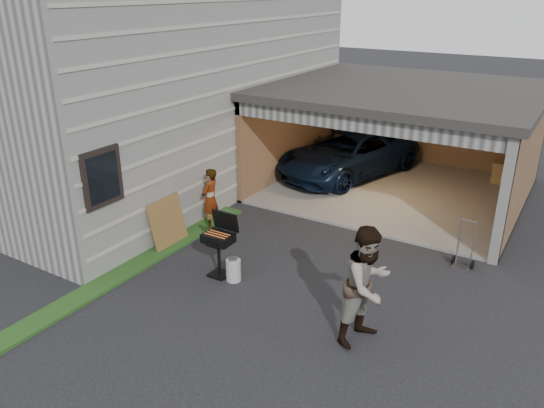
% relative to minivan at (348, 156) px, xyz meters
% --- Properties ---
extents(ground, '(80.00, 80.00, 0.00)m').
position_rel_minivan_xyz_m(ground, '(0.88, -6.90, -0.65)').
color(ground, black).
rests_on(ground, ground).
extents(house, '(7.00, 11.00, 5.50)m').
position_rel_minivan_xyz_m(house, '(-5.12, -2.90, 2.10)').
color(house, '#474744').
rests_on(house, ground).
extents(groundcover_strip, '(0.50, 8.00, 0.06)m').
position_rel_minivan_xyz_m(groundcover_strip, '(-1.37, -7.90, -0.62)').
color(groundcover_strip, '#193814').
rests_on(groundcover_strip, ground).
extents(garage, '(6.80, 6.30, 2.90)m').
position_rel_minivan_xyz_m(garage, '(1.64, -0.11, 1.22)').
color(garage, '#605E59').
rests_on(garage, ground).
extents(minivan, '(3.36, 5.06, 1.29)m').
position_rel_minivan_xyz_m(minivan, '(0.00, 0.00, 0.00)').
color(minivan, black).
rests_on(minivan, ground).
extents(woman, '(0.41, 0.57, 1.46)m').
position_rel_minivan_xyz_m(woman, '(-1.22, -5.01, 0.08)').
color(woman, '#A6C2D1').
rests_on(woman, ground).
extents(man, '(1.01, 1.14, 1.97)m').
position_rel_minivan_xyz_m(man, '(3.48, -7.10, 0.34)').
color(man, '#472E1C').
rests_on(man, ground).
extents(bbq_grill, '(0.57, 0.50, 1.28)m').
position_rel_minivan_xyz_m(bbq_grill, '(0.28, -6.67, 0.12)').
color(bbq_grill, black).
rests_on(bbq_grill, ground).
extents(propane_tank, '(0.31, 0.31, 0.43)m').
position_rel_minivan_xyz_m(propane_tank, '(0.62, -6.71, -0.43)').
color(propane_tank, '#B5B5B1').
rests_on(propane_tank, ground).
extents(plywood_panel, '(0.27, 0.97, 1.07)m').
position_rel_minivan_xyz_m(plywood_panel, '(-1.46, -6.22, -0.11)').
color(plywood_panel, brown).
rests_on(plywood_panel, ground).
extents(hand_truck, '(0.44, 0.35, 1.04)m').
position_rel_minivan_xyz_m(hand_truck, '(4.27, -3.86, -0.45)').
color(hand_truck, slate).
rests_on(hand_truck, ground).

